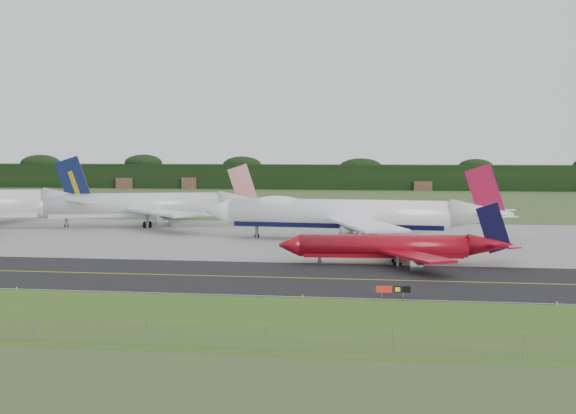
{
  "coord_description": "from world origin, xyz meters",
  "views": [
    {
      "loc": [
        19.42,
        -122.88,
        19.34
      ],
      "look_at": [
        -2.59,
        22.0,
        8.88
      ],
      "focal_mm": 50.0,
      "sensor_mm": 36.0,
      "label": 1
    }
  ],
  "objects_px": {
    "jet_red_737": "(396,247)",
    "taxiway_sign": "(393,289)",
    "jet_ba_747": "(349,214)",
    "jet_star_tail": "(146,206)"
  },
  "relations": [
    {
      "from": "jet_red_737",
      "to": "taxiway_sign",
      "type": "xyz_separation_m",
      "value": [
        0.14,
        -31.0,
        -1.88
      ]
    },
    {
      "from": "jet_red_737",
      "to": "jet_star_tail",
      "type": "relative_size",
      "value": 0.67
    },
    {
      "from": "jet_red_737",
      "to": "jet_star_tail",
      "type": "xyz_separation_m",
      "value": [
        -63.38,
        57.47,
        2.33
      ]
    },
    {
      "from": "jet_star_tail",
      "to": "taxiway_sign",
      "type": "distance_m",
      "value": 108.99
    },
    {
      "from": "jet_ba_747",
      "to": "taxiway_sign",
      "type": "bearing_deg",
      "value": -80.61
    },
    {
      "from": "jet_red_737",
      "to": "taxiway_sign",
      "type": "bearing_deg",
      "value": -89.75
    },
    {
      "from": "jet_ba_747",
      "to": "jet_star_tail",
      "type": "xyz_separation_m",
      "value": [
        -52.79,
        23.63,
        -0.37
      ]
    },
    {
      "from": "jet_red_737",
      "to": "jet_star_tail",
      "type": "bearing_deg",
      "value": 137.8
    },
    {
      "from": "jet_star_tail",
      "to": "taxiway_sign",
      "type": "xyz_separation_m",
      "value": [
        63.52,
        -88.46,
        -4.21
      ]
    },
    {
      "from": "jet_star_tail",
      "to": "taxiway_sign",
      "type": "relative_size",
      "value": 13.01
    }
  ]
}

